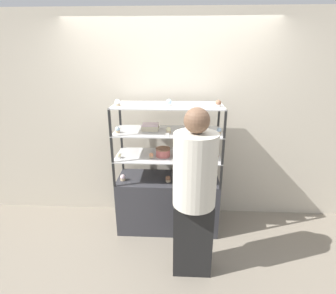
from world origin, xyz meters
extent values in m
plane|color=gray|center=(0.00, 0.00, 0.00)|extent=(20.00, 20.00, 0.00)
cube|color=beige|center=(0.00, 0.39, 1.30)|extent=(8.00, 0.05, 2.60)
cube|color=#333338|center=(0.00, 0.00, 0.34)|extent=(1.22, 0.50, 0.68)
cube|color=black|center=(-0.60, 0.24, 0.83)|extent=(0.02, 0.02, 0.30)
cube|color=black|center=(0.60, 0.24, 0.83)|extent=(0.02, 0.02, 0.30)
cube|color=black|center=(-0.60, -0.24, 0.83)|extent=(0.02, 0.02, 0.30)
cube|color=black|center=(0.60, -0.24, 0.83)|extent=(0.02, 0.02, 0.30)
cube|color=silver|center=(0.00, 0.00, 0.97)|extent=(1.22, 0.50, 0.01)
cube|color=black|center=(-0.60, 0.24, 1.12)|extent=(0.02, 0.02, 0.30)
cube|color=black|center=(0.60, 0.24, 1.12)|extent=(0.02, 0.02, 0.30)
cube|color=black|center=(-0.60, -0.24, 1.12)|extent=(0.02, 0.02, 0.30)
cube|color=black|center=(0.60, -0.24, 1.12)|extent=(0.02, 0.02, 0.30)
cube|color=silver|center=(0.00, 0.00, 1.27)|extent=(1.22, 0.50, 0.01)
cube|color=black|center=(-0.60, 0.24, 1.42)|extent=(0.02, 0.02, 0.30)
cube|color=black|center=(0.60, 0.24, 1.42)|extent=(0.02, 0.02, 0.30)
cube|color=black|center=(-0.60, -0.24, 1.42)|extent=(0.02, 0.02, 0.30)
cube|color=black|center=(0.60, -0.24, 1.42)|extent=(0.02, 0.02, 0.30)
cube|color=silver|center=(0.00, 0.00, 1.56)|extent=(1.22, 0.50, 0.01)
cylinder|color=#C66660|center=(-0.06, -0.03, 1.02)|extent=(0.16, 0.16, 0.08)
cylinder|color=#8C5B42|center=(-0.06, -0.03, 1.07)|extent=(0.17, 0.17, 0.02)
cube|color=beige|center=(-0.20, 0.04, 1.30)|extent=(0.18, 0.17, 0.06)
cube|color=silver|center=(-0.20, 0.04, 1.34)|extent=(0.19, 0.17, 0.01)
cylinder|color=#CCB28C|center=(-0.53, -0.08, 0.69)|extent=(0.06, 0.06, 0.03)
sphere|color=silver|center=(-0.53, -0.08, 0.72)|extent=(0.06, 0.06, 0.06)
cylinder|color=#CCB28C|center=(0.01, -0.09, 0.69)|extent=(0.06, 0.06, 0.03)
sphere|color=#8C5B42|center=(0.01, -0.09, 0.72)|extent=(0.06, 0.06, 0.06)
cylinder|color=beige|center=(0.54, -0.11, 0.69)|extent=(0.06, 0.06, 0.03)
sphere|color=silver|center=(0.54, -0.11, 0.72)|extent=(0.06, 0.06, 0.06)
cube|color=white|center=(0.39, -0.23, 0.70)|extent=(0.04, 0.00, 0.04)
cylinder|color=white|center=(-0.56, -0.11, 0.99)|extent=(0.05, 0.05, 0.02)
sphere|color=#F4EAB2|center=(-0.56, -0.11, 1.01)|extent=(0.05, 0.05, 0.05)
cylinder|color=#CCB28C|center=(-0.19, -0.08, 0.99)|extent=(0.05, 0.05, 0.02)
sphere|color=#E5996B|center=(-0.19, -0.08, 1.01)|extent=(0.05, 0.05, 0.05)
cylinder|color=#CCB28C|center=(0.18, -0.09, 0.99)|extent=(0.05, 0.05, 0.02)
sphere|color=#8C5B42|center=(0.18, -0.09, 1.01)|extent=(0.05, 0.05, 0.05)
cylinder|color=white|center=(0.56, -0.08, 0.99)|extent=(0.05, 0.05, 0.02)
sphere|color=#8C5B42|center=(0.56, -0.08, 1.01)|extent=(0.05, 0.05, 0.05)
cube|color=white|center=(0.07, -0.23, 1.00)|extent=(0.04, 0.00, 0.04)
cylinder|color=#CCB28C|center=(-0.56, -0.10, 1.29)|extent=(0.05, 0.05, 0.03)
sphere|color=silver|center=(-0.56, -0.10, 1.32)|extent=(0.05, 0.05, 0.05)
cylinder|color=#CCB28C|center=(0.01, -0.09, 1.29)|extent=(0.05, 0.05, 0.03)
sphere|color=#F4EAB2|center=(0.01, -0.09, 1.32)|extent=(0.05, 0.05, 0.05)
cylinder|color=white|center=(0.28, -0.11, 1.29)|extent=(0.05, 0.05, 0.03)
sphere|color=silver|center=(0.28, -0.11, 1.32)|extent=(0.05, 0.05, 0.05)
cylinder|color=#CCB28C|center=(0.56, -0.08, 1.29)|extent=(0.05, 0.05, 0.03)
sphere|color=silver|center=(0.56, -0.08, 1.32)|extent=(0.05, 0.05, 0.05)
cube|color=white|center=(0.01, -0.23, 1.29)|extent=(0.04, 0.00, 0.04)
cylinder|color=#CCB28C|center=(-0.54, -0.08, 1.58)|extent=(0.06, 0.06, 0.02)
sphere|color=white|center=(-0.54, -0.08, 1.61)|extent=(0.06, 0.06, 0.06)
cylinder|color=white|center=(0.01, -0.04, 1.58)|extent=(0.06, 0.06, 0.02)
sphere|color=silver|center=(0.01, -0.04, 1.61)|extent=(0.06, 0.06, 0.06)
cylinder|color=white|center=(0.54, -0.07, 1.58)|extent=(0.06, 0.06, 0.02)
sphere|color=#8C5B42|center=(0.54, -0.07, 1.61)|extent=(0.06, 0.06, 0.06)
cube|color=white|center=(0.02, -0.23, 1.59)|extent=(0.04, 0.00, 0.04)
cube|color=black|center=(0.28, -0.73, 0.39)|extent=(0.38, 0.21, 0.78)
cylinder|color=beige|center=(0.28, -0.73, 1.13)|extent=(0.39, 0.39, 0.68)
sphere|color=brown|center=(0.28, -0.73, 1.58)|extent=(0.22, 0.22, 0.22)
camera|label=1|loc=(0.14, -2.86, 2.10)|focal=28.00mm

